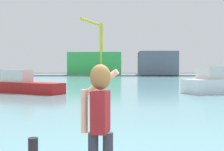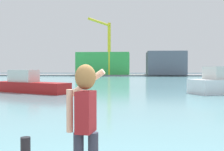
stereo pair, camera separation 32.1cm
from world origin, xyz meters
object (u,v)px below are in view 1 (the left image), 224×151
warehouse_left (96,64)px  port_crane (99,42)px  harbor_bollard (33,149)px  warehouse_right (157,63)px  boat_moored (23,85)px  boat_moored_2 (219,83)px  person_photographer (100,114)px

warehouse_left → port_crane: bearing=-78.1°
harbor_bollard → warehouse_right: (12.69, 86.35, 3.29)m
boat_moored → port_crane: 60.80m
harbor_bollard → port_crane: (-5.90, 80.84, 9.87)m
boat_moored_2 → person_photographer: bearing=-137.5°
boat_moored → warehouse_left: warehouse_left is taller
person_photographer → warehouse_right: (11.35, 87.64, 2.43)m
person_photographer → harbor_bollard: 2.05m
warehouse_right → harbor_bollard: bearing=-98.4°
boat_moored → warehouse_left: size_ratio=0.49×
boat_moored → boat_moored_2: 18.53m
boat_moored_2 → warehouse_left: 69.46m
warehouse_left → warehouse_right: warehouse_right is taller
warehouse_right → person_photographer: bearing=-97.4°
harbor_bollard → port_crane: bearing=94.2°
boat_moored_2 → warehouse_left: bearing=80.0°
harbor_bollard → boat_moored_2: (10.69, 21.42, 0.11)m
port_crane → boat_moored_2: bearing=-74.4°
harbor_bollard → warehouse_left: size_ratio=0.02×
boat_moored_2 → port_crane: size_ratio=0.47×
boat_moored → port_crane: bearing=115.6°
boat_moored → warehouse_right: size_ratio=0.63×
warehouse_left → port_crane: size_ratio=1.04×
boat_moored_2 → port_crane: bearing=80.4°
boat_moored → boat_moored_2: (18.52, 0.53, 0.14)m
harbor_bollard → boat_moored: size_ratio=0.05×
boat_moored_2 → warehouse_left: size_ratio=0.45×
harbor_bollard → boat_moored_2: boat_moored_2 is taller
person_photographer → warehouse_right: bearing=2.4°
boat_moored → boat_moored_2: size_ratio=1.09×
boat_moored → port_crane: size_ratio=0.51×
warehouse_left → port_crane: port_crane is taller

